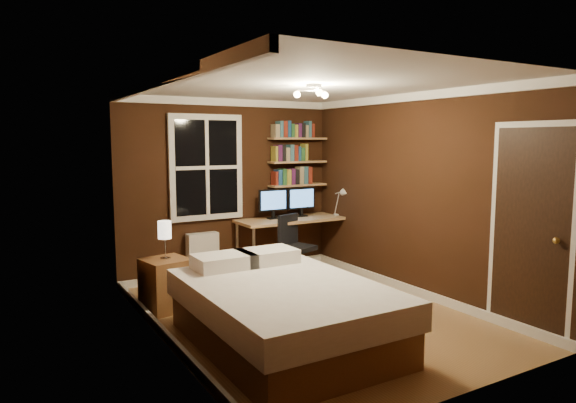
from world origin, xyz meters
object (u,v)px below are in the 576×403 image
nightstand (166,284)px  desk_lamp (340,201)px  office_chair (295,256)px  radiator (203,256)px  desk (292,222)px  monitor_right (301,202)px  bed (283,312)px  bedside_lamp (165,240)px  monitor_left (273,204)px

nightstand → desk_lamp: bearing=1.5°
desk_lamp → office_chair: size_ratio=0.49×
radiator → office_chair: size_ratio=0.73×
desk → monitor_right: size_ratio=3.64×
bed → desk_lamp: 3.19m
desk_lamp → bedside_lamp: bearing=-167.8°
bed → radiator: bearing=86.1°
monitor_left → monitor_right: bearing=0.0°
bed → nightstand: 1.67m
radiator → desk: size_ratio=0.39×
radiator → office_chair: 1.28m
monitor_right → bed: bearing=-125.2°
nightstand → desk: size_ratio=0.36×
monitor_right → office_chair: monitor_right is taller
bedside_lamp → monitor_left: bearing=25.0°
monitor_right → office_chair: 0.93m
bed → office_chair: size_ratio=2.43×
bedside_lamp → desk: (2.15, 0.79, -0.08)m
desk → radiator: bearing=170.7°
nightstand → bedside_lamp: 0.51m
radiator → monitor_left: size_ratio=1.43×
radiator → desk: 1.40m
desk → desk_lamp: size_ratio=3.77×
nightstand → desk: bearing=9.6°
nightstand → monitor_right: size_ratio=1.29×
bed → bedside_lamp: size_ratio=5.02×
bedside_lamp → monitor_left: monitor_left is taller
radiator → monitor_right: size_ratio=1.43×
office_chair → bedside_lamp: bearing=172.5°
desk → monitor_left: bearing=163.3°
monitor_left → desk_lamp: desk_lamp is taller
office_chair → desk: bearing=45.7°
bedside_lamp → monitor_left: size_ratio=0.95×
radiator → nightstand: bearing=-129.4°
bedside_lamp → office_chair: size_ratio=0.48×
desk_lamp → office_chair: bearing=-165.6°
monitor_left → radiator: bearing=172.8°
bedside_lamp → desk: bearing=20.2°
bed → office_chair: (1.30, 1.92, 0.01)m
bed → desk: size_ratio=1.32×
nightstand → monitor_right: monitor_right is taller
nightstand → office_chair: office_chair is taller
bedside_lamp → radiator: 1.39m
office_chair → radiator: bearing=132.4°
desk → monitor_left: (-0.28, 0.08, 0.28)m
desk → nightstand: bearing=-159.8°
monitor_right → office_chair: bearing=-129.4°
bed → desk: desk is taller
radiator → desk_lamp: desk_lamp is taller
monitor_right → bedside_lamp: bearing=-159.6°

